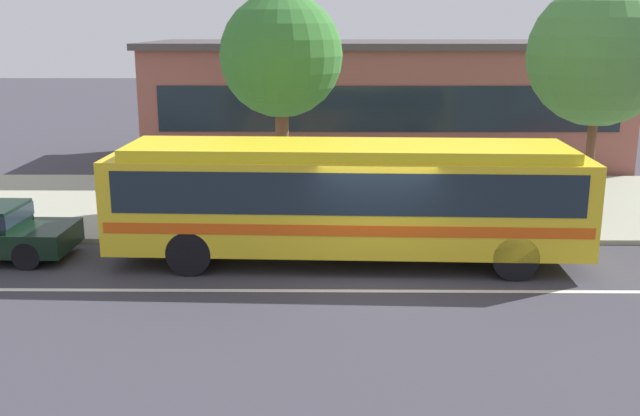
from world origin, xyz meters
TOP-DOWN VIEW (x-y plane):
  - ground_plane at (0.00, 0.00)m, footprint 120.00×120.00m
  - sidewalk_slab at (0.00, 6.51)m, footprint 60.00×8.00m
  - lane_stripe_center at (0.00, -0.80)m, footprint 56.00×0.16m
  - transit_bus at (-0.59, 1.16)m, footprint 10.82×2.87m
  - pedestrian_waiting_near_sign at (-2.70, 3.39)m, footprint 0.46×0.46m
  - pedestrian_walking_along_curb at (0.13, 4.60)m, footprint 0.35×0.35m
  - bus_stop_sign at (3.42, 2.98)m, footprint 0.10×0.44m
  - street_tree_near_stop at (-2.36, 5.81)m, footprint 3.47×3.47m
  - street_tree_mid_block at (6.41, 5.42)m, footprint 3.92×3.92m
  - station_building at (1.13, 14.18)m, footprint 18.19×7.28m

SIDE VIEW (x-z plane):
  - ground_plane at x=0.00m, z-range 0.00..0.00m
  - lane_stripe_center at x=0.00m, z-range 0.00..0.01m
  - sidewalk_slab at x=0.00m, z-range 0.00..0.12m
  - pedestrian_walking_along_curb at x=0.13m, z-range 0.25..1.89m
  - pedestrian_waiting_near_sign at x=-2.70m, z-range 0.27..1.96m
  - transit_bus at x=-0.59m, z-range 0.23..2.99m
  - bus_stop_sign at x=3.42m, z-range 0.47..2.93m
  - station_building at x=1.13m, z-range 0.01..4.73m
  - street_tree_near_stop at x=-2.36m, z-range 1.42..7.56m
  - street_tree_mid_block at x=6.41m, z-range 1.35..7.75m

